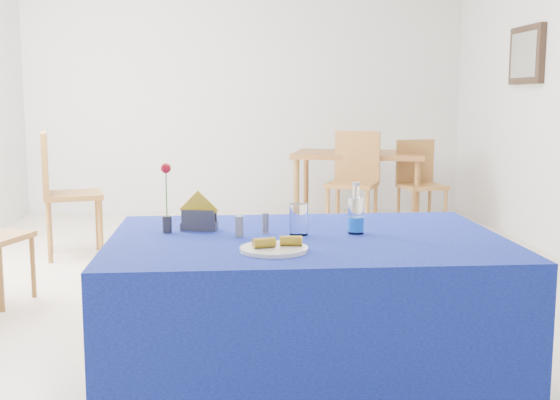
{
  "coord_description": "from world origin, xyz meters",
  "views": [
    {
      "loc": [
        -0.27,
        -4.64,
        1.32
      ],
      "look_at": [
        -0.05,
        -1.9,
        0.92
      ],
      "focal_mm": 45.0,
      "sensor_mm": 36.0,
      "label": 1
    }
  ],
  "objects_px": {
    "blue_table": "(306,325)",
    "chair_bg_left": "(355,175)",
    "water_bottle": "(356,217)",
    "chair_win_b": "(61,185)",
    "chair_bg_right": "(419,178)",
    "oak_table": "(359,160)",
    "plate": "(274,249)"
  },
  "relations": [
    {
      "from": "chair_bg_left",
      "to": "chair_win_b",
      "type": "relative_size",
      "value": 0.95
    },
    {
      "from": "chair_bg_left",
      "to": "chair_win_b",
      "type": "distance_m",
      "value": 2.73
    },
    {
      "from": "oak_table",
      "to": "chair_bg_left",
      "type": "bearing_deg",
      "value": -104.92
    },
    {
      "from": "plate",
      "to": "oak_table",
      "type": "relative_size",
      "value": 0.17
    },
    {
      "from": "plate",
      "to": "chair_bg_left",
      "type": "height_order",
      "value": "chair_bg_left"
    },
    {
      "from": "chair_bg_left",
      "to": "chair_win_b",
      "type": "xyz_separation_m",
      "value": [
        -2.61,
        -0.82,
        0.03
      ]
    },
    {
      "from": "chair_bg_left",
      "to": "blue_table",
      "type": "bearing_deg",
      "value": -79.85
    },
    {
      "from": "oak_table",
      "to": "chair_bg_left",
      "type": "relative_size",
      "value": 1.5
    },
    {
      "from": "plate",
      "to": "oak_table",
      "type": "height_order",
      "value": "plate"
    },
    {
      "from": "chair_bg_right",
      "to": "chair_win_b",
      "type": "height_order",
      "value": "chair_win_b"
    },
    {
      "from": "water_bottle",
      "to": "chair_bg_left",
      "type": "distance_m",
      "value": 3.91
    },
    {
      "from": "water_bottle",
      "to": "chair_bg_right",
      "type": "xyz_separation_m",
      "value": [
        1.4,
        4.01,
        -0.31
      ]
    },
    {
      "from": "chair_bg_left",
      "to": "chair_bg_right",
      "type": "distance_m",
      "value": 0.71
    },
    {
      "from": "plate",
      "to": "chair_win_b",
      "type": "bearing_deg",
      "value": 114.61
    },
    {
      "from": "blue_table",
      "to": "oak_table",
      "type": "relative_size",
      "value": 1.07
    },
    {
      "from": "chair_bg_right",
      "to": "plate",
      "type": "bearing_deg",
      "value": -122.22
    },
    {
      "from": "blue_table",
      "to": "chair_bg_left",
      "type": "height_order",
      "value": "chair_bg_left"
    },
    {
      "from": "chair_bg_right",
      "to": "oak_table",
      "type": "bearing_deg",
      "value": 137.65
    },
    {
      "from": "blue_table",
      "to": "chair_win_b",
      "type": "height_order",
      "value": "chair_win_b"
    },
    {
      "from": "plate",
      "to": "chair_bg_right",
      "type": "relative_size",
      "value": 0.28
    },
    {
      "from": "oak_table",
      "to": "chair_bg_right",
      "type": "relative_size",
      "value": 1.66
    },
    {
      "from": "oak_table",
      "to": "chair_win_b",
      "type": "relative_size",
      "value": 1.43
    },
    {
      "from": "chair_bg_left",
      "to": "water_bottle",
      "type": "bearing_deg",
      "value": -76.98
    },
    {
      "from": "plate",
      "to": "chair_win_b",
      "type": "xyz_separation_m",
      "value": [
        -1.53,
        3.33,
        -0.16
      ]
    },
    {
      "from": "plate",
      "to": "chair_bg_right",
      "type": "height_order",
      "value": "chair_bg_right"
    },
    {
      "from": "chair_win_b",
      "to": "chair_bg_right",
      "type": "bearing_deg",
      "value": -86.51
    },
    {
      "from": "water_bottle",
      "to": "oak_table",
      "type": "height_order",
      "value": "water_bottle"
    },
    {
      "from": "chair_win_b",
      "to": "blue_table",
      "type": "bearing_deg",
      "value": -164.48
    },
    {
      "from": "chair_bg_left",
      "to": "plate",
      "type": "bearing_deg",
      "value": -81.01
    },
    {
      "from": "water_bottle",
      "to": "chair_win_b",
      "type": "height_order",
      "value": "chair_win_b"
    },
    {
      "from": "water_bottle",
      "to": "oak_table",
      "type": "distance_m",
      "value": 4.44
    },
    {
      "from": "plate",
      "to": "water_bottle",
      "type": "bearing_deg",
      "value": 40.68
    }
  ]
}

